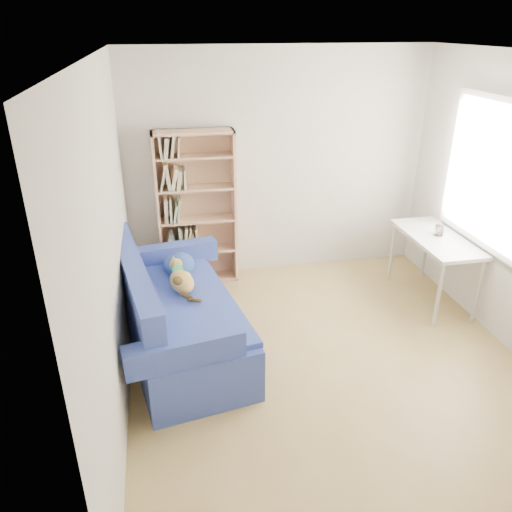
# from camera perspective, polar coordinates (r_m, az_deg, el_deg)

# --- Properties ---
(ground) EXTENTS (4.00, 4.00, 0.00)m
(ground) POSITION_cam_1_polar(r_m,az_deg,el_deg) (4.68, 8.09, -11.88)
(ground) COLOR #A08348
(ground) RESTS_ON ground
(room_shell) EXTENTS (3.54, 4.04, 2.62)m
(room_shell) POSITION_cam_1_polar(r_m,az_deg,el_deg) (3.99, 10.71, 7.77)
(room_shell) COLOR silver
(room_shell) RESTS_ON ground
(sofa) EXTENTS (1.23, 2.08, 0.95)m
(sofa) POSITION_cam_1_polar(r_m,az_deg,el_deg) (4.67, -9.22, -6.76)
(sofa) COLOR navy
(sofa) RESTS_ON ground
(bookshelf) EXTENTS (0.88, 0.27, 1.77)m
(bookshelf) POSITION_cam_1_polar(r_m,az_deg,el_deg) (5.72, -6.76, 4.65)
(bookshelf) COLOR tan
(bookshelf) RESTS_ON ground
(desk) EXTENTS (0.53, 1.15, 0.75)m
(desk) POSITION_cam_1_polar(r_m,az_deg,el_deg) (5.63, 19.87, 1.34)
(desk) COLOR silver
(desk) RESTS_ON ground
(pen_cup) EXTENTS (0.09, 0.09, 0.18)m
(pen_cup) POSITION_cam_1_polar(r_m,az_deg,el_deg) (5.62, 20.22, 2.88)
(pen_cup) COLOR white
(pen_cup) RESTS_ON desk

